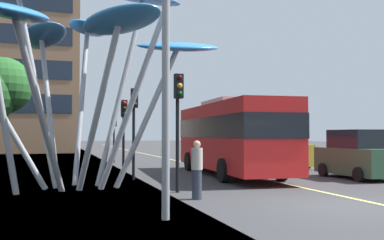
% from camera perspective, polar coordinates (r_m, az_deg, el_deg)
% --- Properties ---
extents(ground, '(120.00, 240.00, 0.10)m').
position_cam_1_polar(ground, '(12.55, 15.48, -10.73)').
color(ground, '#38383A').
extents(red_bus, '(3.19, 10.61, 3.51)m').
position_cam_1_polar(red_bus, '(20.77, 4.87, -1.79)').
color(red_bus, red).
rests_on(red_bus, ground).
extents(leaf_sculpture, '(11.14, 10.79, 7.93)m').
position_cam_1_polar(leaf_sculpture, '(16.79, -15.60, 11.98)').
color(leaf_sculpture, '#9EA0A5').
rests_on(leaf_sculpture, ground).
extents(traffic_light_kerb_near, '(0.28, 0.42, 3.88)m').
position_cam_1_polar(traffic_light_kerb_near, '(14.60, -1.77, 1.68)').
color(traffic_light_kerb_near, black).
rests_on(traffic_light_kerb_near, ground).
extents(traffic_light_kerb_far, '(0.28, 0.42, 3.81)m').
position_cam_1_polar(traffic_light_kerb_far, '(18.75, -7.41, 0.78)').
color(traffic_light_kerb_far, black).
rests_on(traffic_light_kerb_far, ground).
extents(traffic_light_island_mid, '(0.28, 0.42, 3.52)m').
position_cam_1_polar(traffic_light_island_mid, '(21.30, -8.69, -0.06)').
color(traffic_light_island_mid, black).
rests_on(traffic_light_island_mid, ground).
extents(traffic_light_opposite, '(0.28, 0.42, 3.23)m').
position_cam_1_polar(traffic_light_opposite, '(30.35, -9.91, -0.96)').
color(traffic_light_opposite, black).
rests_on(traffic_light_opposite, ground).
extents(car_parked_mid, '(2.06, 3.95, 2.10)m').
position_cam_1_polar(car_parked_mid, '(20.60, 20.47, -4.29)').
color(car_parked_mid, '#2D5138').
rests_on(car_parked_mid, ground).
extents(car_parked_far, '(2.06, 4.53, 2.19)m').
position_cam_1_polar(car_parked_far, '(26.08, 11.07, -3.75)').
color(car_parked_far, gold).
rests_on(car_parked_far, ground).
extents(pedestrian, '(0.34, 0.34, 1.72)m').
position_cam_1_polar(pedestrian, '(13.17, 0.63, -6.37)').
color(pedestrian, '#2D3342').
rests_on(pedestrian, ground).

